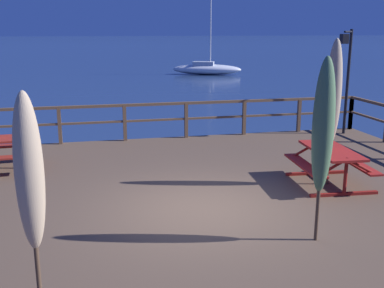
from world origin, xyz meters
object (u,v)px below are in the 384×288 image
at_px(patio_umbrella_short_front, 323,127).
at_px(sailboat_distant, 207,69).
at_px(lamp_post_hooked, 346,66).
at_px(patio_umbrella_tall_mid_right, 29,174).
at_px(patio_umbrella_short_back, 333,94).
at_px(picnic_table_front_left, 331,159).

xyz_separation_m(patio_umbrella_short_front, sailboat_distant, (7.01, 33.43, -1.91)).
relative_size(patio_umbrella_short_front, sailboat_distant, 0.37).
bearing_deg(lamp_post_hooked, patio_umbrella_tall_mid_right, -138.05).
xyz_separation_m(patio_umbrella_short_back, sailboat_distant, (5.50, 31.03, -2.04)).
xyz_separation_m(picnic_table_front_left, patio_umbrella_short_front, (-1.55, -2.38, 1.24)).
height_order(picnic_table_front_left, patio_umbrella_short_back, patio_umbrella_short_back).
xyz_separation_m(patio_umbrella_tall_mid_right, lamp_post_hooked, (8.36, 7.51, 0.49)).
relative_size(lamp_post_hooked, sailboat_distant, 0.41).
height_order(patio_umbrella_tall_mid_right, patio_umbrella_short_front, patio_umbrella_short_front).
distance_m(picnic_table_front_left, patio_umbrella_short_back, 1.37).
relative_size(patio_umbrella_tall_mid_right, patio_umbrella_short_front, 0.91).
bearing_deg(sailboat_distant, patio_umbrella_tall_mid_right, -107.83).
bearing_deg(patio_umbrella_short_back, lamp_post_hooked, 56.39).
xyz_separation_m(patio_umbrella_short_back, patio_umbrella_tall_mid_right, (-5.53, -3.25, -0.30)).
height_order(picnic_table_front_left, lamp_post_hooked, lamp_post_hooked).
bearing_deg(lamp_post_hooked, patio_umbrella_short_front, -123.10).
distance_m(patio_umbrella_tall_mid_right, patio_umbrella_short_front, 4.11).
distance_m(patio_umbrella_short_front, lamp_post_hooked, 7.96).
height_order(lamp_post_hooked, sailboat_distant, sailboat_distant).
distance_m(patio_umbrella_short_back, lamp_post_hooked, 5.12).
bearing_deg(picnic_table_front_left, patio_umbrella_short_back, 157.13).
height_order(picnic_table_front_left, patio_umbrella_short_front, patio_umbrella_short_front).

